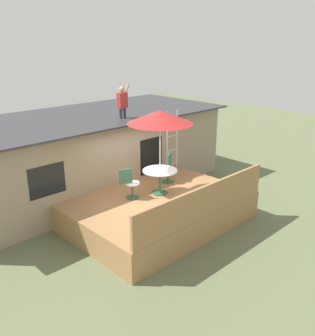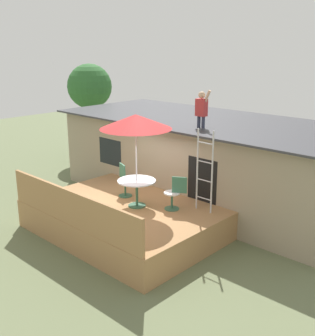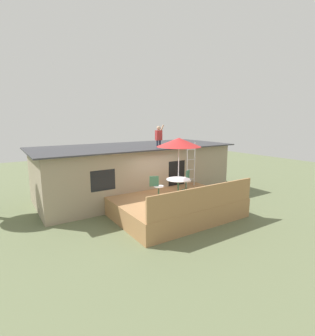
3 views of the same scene
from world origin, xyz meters
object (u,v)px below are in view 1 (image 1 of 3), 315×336
(patio_table, at_px, (160,175))
(step_ladder, at_px, (172,143))
(patio_chair_left, at_px, (130,184))
(patio_umbrella, at_px, (160,117))
(patio_chair_right, at_px, (168,168))
(person_figure, at_px, (123,100))

(patio_table, distance_m, step_ladder, 1.89)
(patio_table, bearing_deg, patio_chair_left, 158.68)
(patio_umbrella, bearing_deg, patio_table, 36.87)
(patio_table, bearing_deg, step_ladder, 32.75)
(step_ladder, bearing_deg, patio_table, -147.25)
(patio_chair_left, height_order, patio_chair_right, same)
(patio_umbrella, height_order, patio_chair_right, patio_umbrella)
(person_figure, height_order, patio_chair_left, person_figure)
(patio_table, distance_m, patio_chair_right, 1.06)
(patio_table, height_order, step_ladder, step_ladder)
(step_ladder, distance_m, patio_chair_left, 2.58)
(patio_table, relative_size, patio_chair_right, 1.13)
(person_figure, xyz_separation_m, patio_chair_right, (0.47, -1.70, -2.08))
(step_ladder, distance_m, patio_chair_right, 1.01)
(patio_umbrella, distance_m, person_figure, 2.28)
(patio_table, relative_size, patio_umbrella, 0.41)
(person_figure, distance_m, patio_chair_left, 3.10)
(patio_umbrella, height_order, step_ladder, patio_umbrella)
(patio_umbrella, bearing_deg, person_figure, 78.95)
(patio_table, height_order, person_figure, person_figure)
(patio_table, relative_size, step_ladder, 0.47)
(patio_table, relative_size, person_figure, 0.94)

